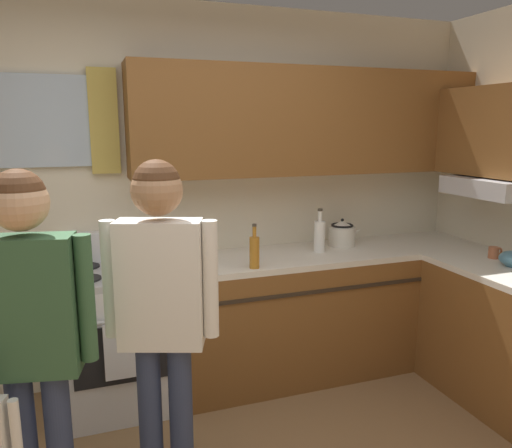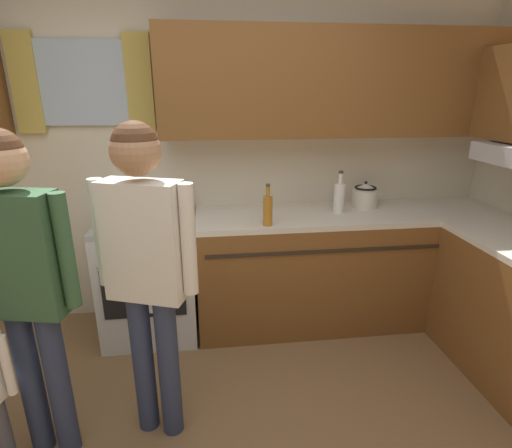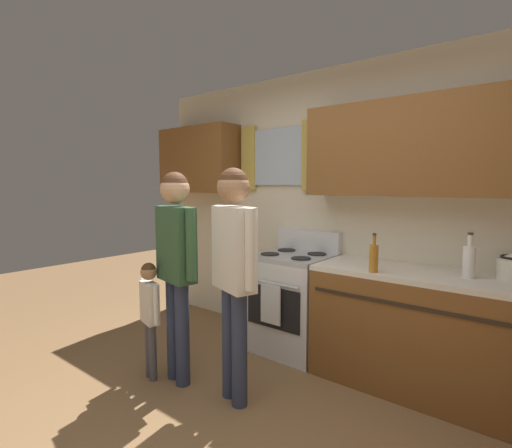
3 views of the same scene
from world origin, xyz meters
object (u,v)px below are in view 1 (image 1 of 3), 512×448
Objects in this scene: bottle_oil_amber at (254,251)px; adult_holding_child at (30,321)px; cup_terracotta at (494,252)px; stovetop_kettle at (342,233)px; bottle_milk_white at (320,235)px; adult_in_plaid at (161,297)px; stove_oven at (118,335)px.

bottle_oil_amber is 0.18× the size of adult_holding_child.
stovetop_kettle is (-0.80, 0.67, 0.06)m from cup_terracotta.
bottle_oil_amber is 0.91× the size of bottle_milk_white.
adult_in_plaid is (-0.70, -0.74, 0.03)m from bottle_oil_amber.
stovetop_kettle is at bearing 140.08° from cup_terracotta.
bottle_oil_amber is at bearing 33.48° from adult_holding_child.
stovetop_kettle is at bearing 3.81° from stove_oven.
stovetop_kettle is 1.87m from adult_in_plaid.
cup_terracotta is (2.47, -0.56, 0.47)m from stove_oven.
adult_in_plaid reaches higher than stovetop_kettle.
stovetop_kettle is (0.25, 0.12, -0.02)m from bottle_milk_white.
adult_holding_child is at bearing -109.95° from stove_oven.
bottle_oil_amber is 1.04× the size of stovetop_kettle.
adult_in_plaid reaches higher than bottle_oil_amber.
bottle_oil_amber is at bearing -15.80° from stove_oven.
stove_oven is at bearing 164.20° from bottle_oil_amber.
adult_in_plaid is at bearing 7.38° from adult_holding_child.
bottle_milk_white is (1.42, -0.00, 0.55)m from stove_oven.
stove_oven is 10.11× the size of cup_terracotta.
cup_terracotta is 1.05m from stovetop_kettle.
bottle_milk_white is at bearing 22.23° from bottle_oil_amber.
stove_oven is 1.75m from stovetop_kettle.
bottle_oil_amber reaches higher than stove_oven.
bottle_oil_amber is 0.89m from stovetop_kettle.
adult_holding_child is (-1.23, -0.81, 0.02)m from bottle_oil_amber.
bottle_oil_amber is (0.85, -0.24, 0.54)m from stove_oven.
stove_oven is 0.67× the size of adult_holding_child.
stovetop_kettle reaches higher than stove_oven.
adult_in_plaid is at bearing -133.28° from bottle_oil_amber.
stovetop_kettle is 0.17× the size of adult_in_plaid.
bottle_milk_white is 0.19× the size of adult_holding_child.
bottle_oil_amber is 1.47m from adult_holding_child.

